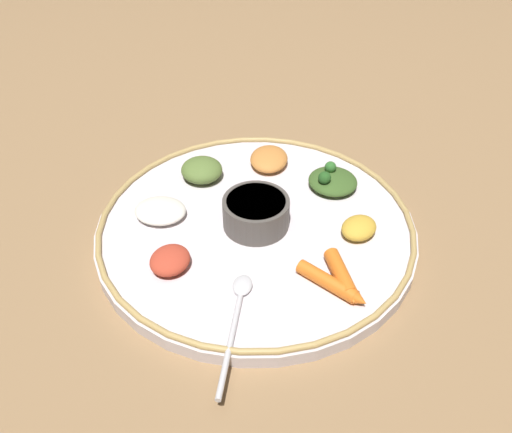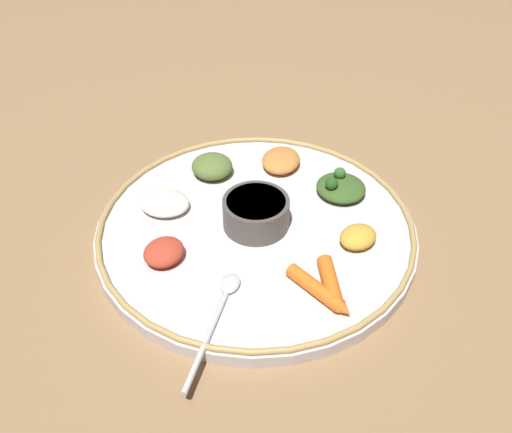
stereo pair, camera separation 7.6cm
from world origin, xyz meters
name	(u,v)px [view 2 (the right image)]	position (x,y,z in m)	size (l,w,h in m)	color
ground_plane	(256,235)	(0.00, 0.00, 0.00)	(2.40, 2.40, 0.00)	olive
platter	(256,230)	(0.00, 0.00, 0.01)	(0.44, 0.44, 0.02)	silver
platter_rim	(256,223)	(0.00, 0.00, 0.02)	(0.44, 0.44, 0.01)	tan
center_bowl	(256,212)	(0.00, 0.00, 0.04)	(0.09, 0.09, 0.04)	#4C4742
spoon	(219,309)	(0.16, 0.02, 0.02)	(0.17, 0.04, 0.01)	silver
greens_pile	(340,187)	(-0.11, 0.09, 0.03)	(0.10, 0.10, 0.04)	#385623
carrot_near_spoon	(319,290)	(0.09, 0.12, 0.03)	(0.06, 0.10, 0.02)	orange
carrot_outer	(331,284)	(0.07, 0.13, 0.03)	(0.08, 0.06, 0.02)	orange
mound_squash	(281,160)	(-0.15, -0.02, 0.03)	(0.07, 0.06, 0.02)	#C67A38
mound_lentil_yellow	(358,237)	(-0.02, 0.14, 0.03)	(0.05, 0.04, 0.02)	gold
mound_rice_white	(164,203)	(0.02, -0.13, 0.03)	(0.07, 0.06, 0.02)	silver
mound_collards	(212,166)	(-0.08, -0.11, 0.03)	(0.06, 0.06, 0.03)	#567033
mound_berbere_red	(164,252)	(0.11, -0.08, 0.03)	(0.06, 0.05, 0.02)	#B73D28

